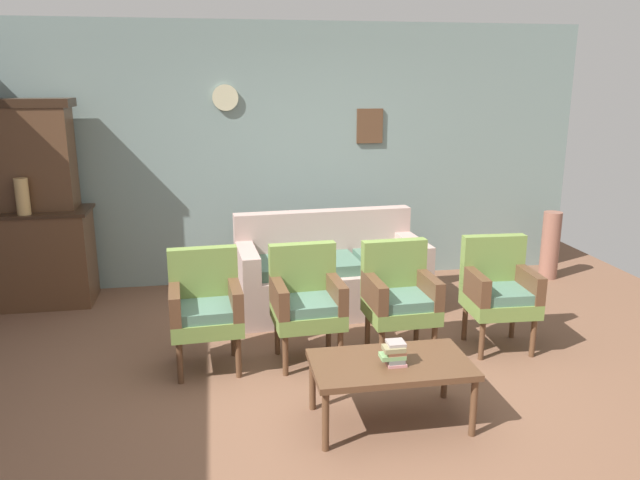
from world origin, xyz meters
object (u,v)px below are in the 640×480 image
Objects in this scene: side_cabinet at (32,258)px; vase_on_cabinet at (22,196)px; armchair_near_couch_end at (306,299)px; coffee_table at (391,368)px; floral_couch at (330,275)px; armchair_by_doorway at (498,288)px; armchair_near_cabinet at (205,305)px; armchair_row_middle at (399,294)px; floor_vase_by_wall at (550,245)px; book_stack_on_table at (394,353)px.

vase_on_cabinet reaches higher than side_cabinet.
armchair_near_couch_end reaches higher than coffee_table.
floral_couch is 2.07m from coffee_table.
armchair_by_doorway is (3.95, -1.51, -0.60)m from vase_on_cabinet.
floral_couch and armchair_near_cabinet have the same top height.
armchair_near_cabinet is at bearing -42.45° from vase_on_cabinet.
vase_on_cabinet reaches higher than armchair_row_middle.
floral_couch is 1.16m from armchair_row_middle.
floor_vase_by_wall is at bearing 11.18° from floral_couch.
side_cabinet is 3.87m from coffee_table.
book_stack_on_table is at bearing -138.85° from armchair_by_doorway.
coffee_table is at bearing -41.99° from vase_on_cabinet.
vase_on_cabinet is 2.91m from floral_couch.
armchair_near_couch_end is 3.33m from floor_vase_by_wall.
coffee_table is at bearing -69.09° from armchair_near_couch_end.
side_cabinet is 2.88m from floral_couch.
armchair_row_middle is (0.73, -0.03, 0.00)m from armchair_near_couch_end.
floral_couch is 1.57m from armchair_near_cabinet.
armchair_near_cabinet is at bearing 137.67° from book_stack_on_table.
armchair_near_cabinet is 1.00× the size of armchair_near_couch_end.
side_cabinet reaches higher than floor_vase_by_wall.
book_stack_on_table is at bearing -79.66° from coffee_table.
floral_couch reaches higher than coffee_table.
armchair_near_cabinet is 1.50m from armchair_row_middle.
book_stack_on_table is (0.00, -2.11, 0.17)m from floral_couch.
armchair_near_couch_end and armchair_by_doorway have the same top height.
armchair_near_cabinet is at bearing 179.38° from armchair_by_doorway.
vase_on_cabinet is 4.27m from armchair_by_doorway.
side_cabinet reaches higher than armchair_row_middle.
book_stack_on_table reaches higher than coffee_table.
floral_couch is at bearing 89.88° from coffee_table.
armchair_near_couch_end is 1.08m from coffee_table.
armchair_near_cabinet reaches higher than floor_vase_by_wall.
floral_couch is 1.98× the size of armchair_near_cabinet.
armchair_near_cabinet is 1.53m from coffee_table.
armchair_row_middle is 2.72m from floor_vase_by_wall.
book_stack_on_table is (2.78, -2.53, -0.60)m from vase_on_cabinet.
vase_on_cabinet is 5.37m from floor_vase_by_wall.
armchair_near_couch_end is at bearing 179.29° from armchair_by_doorway.
side_cabinet is 2.35m from armchair_near_cabinet.
armchair_near_cabinet is 1.00× the size of armchair_row_middle.
floral_couch reaches higher than floor_vase_by_wall.
armchair_near_couch_end is 1.00× the size of armchair_by_doorway.
armchair_row_middle is 1.22× the size of floor_vase_by_wall.
armchair_near_couch_end and armchair_row_middle have the same top height.
armchair_by_doorway is 2.10m from floor_vase_by_wall.
armchair_row_middle is 1.00× the size of armchair_by_doorway.
floral_couch is at bearing 137.41° from armchair_by_doorway.
floor_vase_by_wall is at bearing 28.08° from armchair_near_couch_end.
armchair_row_middle is (3.12, -1.52, -0.60)m from vase_on_cabinet.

